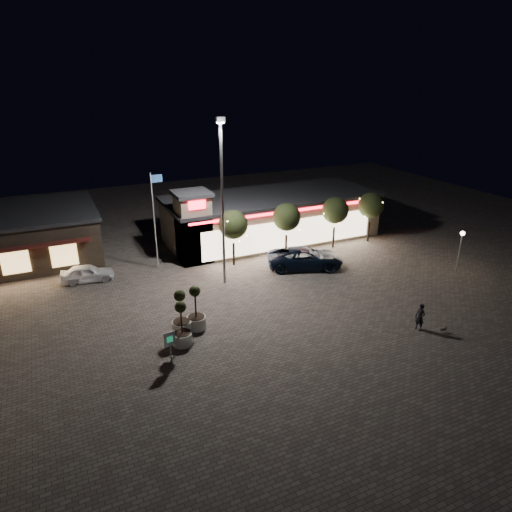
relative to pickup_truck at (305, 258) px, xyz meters
name	(u,v)px	position (x,y,z in m)	size (l,w,h in m)	color
ground	(242,339)	(-9.14, -7.92, -0.86)	(90.00, 90.00, 0.00)	#675E54
retail_building	(267,217)	(0.37, 7.89, 1.35)	(20.40, 8.40, 6.10)	tan
floodlight_pole	(222,194)	(-7.14, 0.08, 6.15)	(0.60, 0.40, 12.38)	gray
flagpole	(155,213)	(-11.04, 5.08, 3.88)	(0.95, 0.10, 8.00)	white
lamp_post_east	(461,243)	(10.86, -5.92, 1.59)	(0.36, 0.36, 3.48)	gray
string_tree_a	(233,225)	(-5.14, 3.08, 2.70)	(2.42, 2.42, 4.79)	#332319
string_tree_b	(287,217)	(-0.14, 3.08, 2.70)	(2.42, 2.42, 4.79)	#332319
string_tree_c	(335,210)	(4.86, 3.08, 2.70)	(2.42, 2.42, 4.79)	#332319
string_tree_d	(371,205)	(8.86, 3.08, 2.70)	(2.42, 2.42, 4.79)	#332319
pickup_truck	(305,258)	(0.00, 0.00, 0.00)	(2.87, 6.22, 1.73)	black
white_sedan	(87,273)	(-16.73, 4.79, -0.19)	(1.60, 3.97, 1.35)	white
pedestrian	(420,317)	(1.46, -11.65, 0.02)	(0.65, 0.43, 1.78)	black
dog	(444,329)	(2.65, -12.56, -0.60)	(0.50, 0.22, 0.26)	#59514C
planter_left	(181,320)	(-12.26, -5.76, 0.05)	(1.21, 1.21, 2.96)	white
planter_mid	(182,331)	(-12.57, -7.01, 0.02)	(1.16, 1.16, 2.85)	white
planter_right	(196,315)	(-11.25, -5.58, 0.05)	(1.21, 1.21, 2.97)	white
valet_sign	(170,342)	(-13.71, -8.62, 0.54)	(0.66, 0.16, 2.00)	gray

